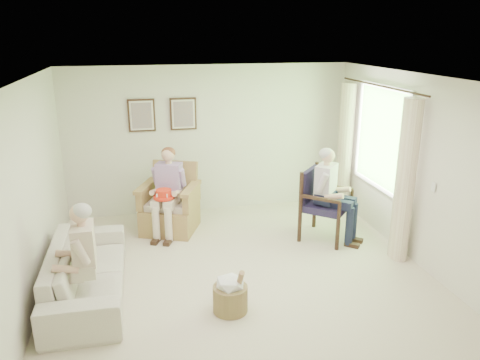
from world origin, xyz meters
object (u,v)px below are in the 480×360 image
(red_hat, at_px, (164,195))
(hatbox, at_px, (230,293))
(wood_armchair, at_px, (324,200))
(person_dark, at_px, (330,188))
(person_wicker, at_px, (169,185))
(person_sofa, at_px, (80,254))
(wicker_armchair, at_px, (170,210))
(sofa, at_px, (87,271))

(red_hat, distance_m, hatbox, 2.35)
(wood_armchair, bearing_deg, hatbox, 175.18)
(wood_armchair, distance_m, person_dark, 0.31)
(person_wicker, height_order, hatbox, person_wicker)
(person_sofa, relative_size, red_hat, 4.06)
(person_dark, bearing_deg, wood_armchair, 41.52)
(hatbox, bearing_deg, red_hat, 105.22)
(person_dark, bearing_deg, person_wicker, 112.86)
(wicker_armchair, xyz_separation_m, person_dark, (2.37, -0.94, 0.51))
(wood_armchair, distance_m, person_sofa, 3.79)
(wood_armchair, relative_size, hatbox, 1.82)
(wicker_armchair, bearing_deg, person_sofa, -95.43)
(red_hat, relative_size, hatbox, 0.53)
(wicker_armchair, distance_m, person_sofa, 2.50)
(wicker_armchair, bearing_deg, person_dark, 0.54)
(wood_armchair, height_order, hatbox, wood_armchair)
(wicker_armchair, bearing_deg, hatbox, -56.53)
(person_wicker, bearing_deg, red_hat, -95.88)
(person_dark, relative_size, person_sofa, 1.11)
(person_dark, bearing_deg, hatbox, 172.14)
(person_dark, bearing_deg, red_hat, 117.51)
(wood_armchair, relative_size, person_dark, 0.76)
(red_hat, bearing_deg, hatbox, -74.78)
(hatbox, bearing_deg, wicker_armchair, 101.21)
(wood_armchair, distance_m, red_hat, 2.51)
(wicker_armchair, height_order, wood_armchair, wood_armchair)
(wood_armchair, height_order, person_wicker, person_wicker)
(wicker_armchair, height_order, person_dark, person_dark)
(sofa, xyz_separation_m, hatbox, (1.65, -0.74, -0.09))
(red_hat, bearing_deg, person_wicker, 61.87)
(sofa, xyz_separation_m, person_wicker, (1.15, 1.65, 0.49))
(person_dark, relative_size, hatbox, 2.39)
(wicker_armchair, xyz_separation_m, person_sofa, (-1.15, -2.18, 0.40))
(wicker_armchair, height_order, hatbox, wicker_armchair)
(sofa, relative_size, person_sofa, 1.71)
(sofa, height_order, person_dark, person_dark)
(sofa, bearing_deg, person_dark, -76.31)
(wicker_armchair, bearing_deg, wood_armchair, 4.39)
(sofa, xyz_separation_m, person_sofa, (0.00, -0.39, 0.42))
(wood_armchair, xyz_separation_m, person_dark, (0.00, -0.18, 0.26))
(wicker_armchair, xyz_separation_m, red_hat, (-0.10, -0.33, 0.38))
(wood_armchair, xyz_separation_m, sofa, (-3.51, -1.04, -0.28))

